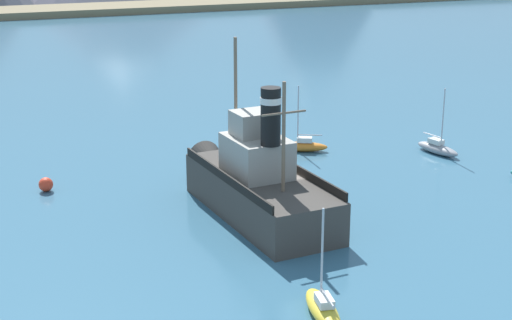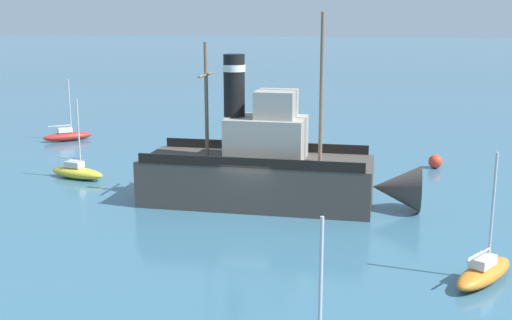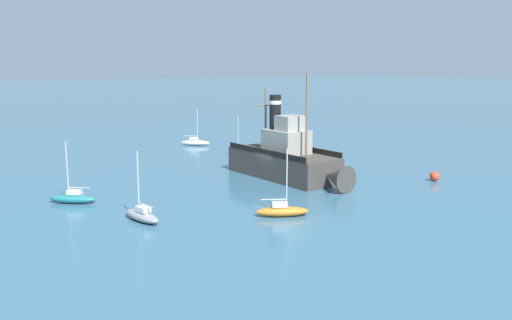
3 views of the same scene
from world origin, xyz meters
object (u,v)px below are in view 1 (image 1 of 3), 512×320
at_px(sailboat_grey, 438,148).
at_px(sailboat_yellow, 323,308).
at_px(old_tugboat, 256,183).
at_px(mooring_buoy, 46,184).
at_px(sailboat_orange, 302,146).

relative_size(sailboat_grey, sailboat_yellow, 1.00).
xyz_separation_m(old_tugboat, mooring_buoy, (-10.90, 8.33, -1.38)).
height_order(sailboat_yellow, mooring_buoy, sailboat_yellow).
xyz_separation_m(sailboat_orange, mooring_buoy, (-18.66, -2.07, 0.02)).
bearing_deg(sailboat_orange, sailboat_yellow, -112.75).
height_order(sailboat_orange, mooring_buoy, sailboat_orange).
distance_m(sailboat_grey, sailboat_orange, 9.88).
bearing_deg(old_tugboat, mooring_buoy, 142.60).
bearing_deg(old_tugboat, sailboat_yellow, -98.54).
height_order(old_tugboat, sailboat_orange, old_tugboat).
bearing_deg(mooring_buoy, sailboat_yellow, -66.76).
distance_m(old_tugboat, sailboat_orange, 13.05).
height_order(sailboat_grey, sailboat_yellow, same).
xyz_separation_m(old_tugboat, sailboat_orange, (7.76, 10.40, -1.40)).
bearing_deg(mooring_buoy, sailboat_grey, -4.41).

